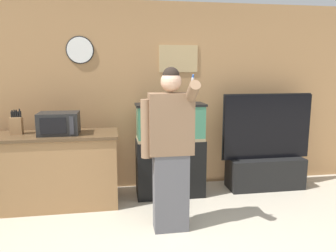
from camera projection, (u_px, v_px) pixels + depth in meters
name	position (u px, v px, depth m)	size (l,w,h in m)	color
wall_back_paneled	(163.00, 97.00, 4.67)	(10.00, 0.08, 2.60)	#A87A4C
counter_island	(49.00, 170.00, 4.05)	(1.71, 0.63, 0.92)	olive
microwave	(59.00, 123.00, 3.94)	(0.47, 0.35, 0.27)	black
knife_block	(16.00, 125.00, 3.95)	(0.14, 0.10, 0.31)	olive
aquarium_on_stand	(170.00, 150.00, 4.35)	(0.90, 0.38, 1.25)	black
tv_on_stand	(265.00, 161.00, 4.67)	(1.29, 0.40, 1.36)	black
person_standing	(170.00, 148.00, 3.36)	(0.54, 0.41, 1.72)	#515156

